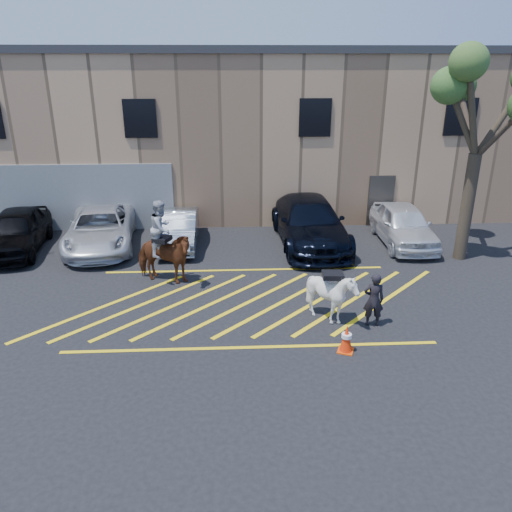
{
  "coord_description": "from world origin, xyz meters",
  "views": [
    {
      "loc": [
        -0.42,
        -13.65,
        6.74
      ],
      "look_at": [
        0.27,
        0.2,
        1.3
      ],
      "focal_mm": 35.0,
      "sensor_mm": 36.0,
      "label": 1
    }
  ],
  "objects_px": {
    "car_blue_suv": "(309,222)",
    "saddled_white": "(332,295)",
    "car_silver_sedan": "(179,229)",
    "tree": "(485,95)",
    "handler": "(374,300)",
    "mounted_bay": "(163,250)",
    "car_white_suv": "(403,224)",
    "car_black_suv": "(16,231)",
    "traffic_cone": "(346,338)",
    "car_white_pickup": "(101,229)"
  },
  "relations": [
    {
      "from": "car_white_suv",
      "to": "saddled_white",
      "type": "xyz_separation_m",
      "value": [
        -4.01,
        -6.17,
        0.02
      ]
    },
    {
      "from": "mounted_bay",
      "to": "traffic_cone",
      "type": "height_order",
      "value": "mounted_bay"
    },
    {
      "from": "car_blue_suv",
      "to": "saddled_white",
      "type": "distance_m",
      "value": 6.34
    },
    {
      "from": "car_silver_sedan",
      "to": "tree",
      "type": "distance_m",
      "value": 11.66
    },
    {
      "from": "handler",
      "to": "traffic_cone",
      "type": "xyz_separation_m",
      "value": [
        -1.0,
        -1.29,
        -0.39
      ]
    },
    {
      "from": "car_silver_sedan",
      "to": "mounted_bay",
      "type": "distance_m",
      "value": 3.52
    },
    {
      "from": "car_white_pickup",
      "to": "car_silver_sedan",
      "type": "relative_size",
      "value": 1.31
    },
    {
      "from": "car_white_suv",
      "to": "car_blue_suv",
      "type": "bearing_deg",
      "value": 178.45
    },
    {
      "from": "tree",
      "to": "car_silver_sedan",
      "type": "bearing_deg",
      "value": 169.74
    },
    {
      "from": "car_silver_sedan",
      "to": "handler",
      "type": "relative_size",
      "value": 2.64
    },
    {
      "from": "car_silver_sedan",
      "to": "saddled_white",
      "type": "bearing_deg",
      "value": -54.31
    },
    {
      "from": "saddled_white",
      "to": "car_black_suv",
      "type": "bearing_deg",
      "value": 150.73
    },
    {
      "from": "saddled_white",
      "to": "mounted_bay",
      "type": "bearing_deg",
      "value": 149.63
    },
    {
      "from": "car_black_suv",
      "to": "car_white_suv",
      "type": "xyz_separation_m",
      "value": [
        14.78,
        0.13,
        -0.02
      ]
    },
    {
      "from": "car_white_pickup",
      "to": "car_blue_suv",
      "type": "height_order",
      "value": "car_blue_suv"
    },
    {
      "from": "car_white_suv",
      "to": "traffic_cone",
      "type": "height_order",
      "value": "car_white_suv"
    },
    {
      "from": "car_blue_suv",
      "to": "saddled_white",
      "type": "height_order",
      "value": "car_blue_suv"
    },
    {
      "from": "car_white_pickup",
      "to": "saddled_white",
      "type": "distance_m",
      "value": 9.99
    },
    {
      "from": "tree",
      "to": "car_blue_suv",
      "type": "bearing_deg",
      "value": 160.72
    },
    {
      "from": "car_blue_suv",
      "to": "saddled_white",
      "type": "xyz_separation_m",
      "value": [
        -0.34,
        -6.33,
        -0.09
      ]
    },
    {
      "from": "handler",
      "to": "car_black_suv",
      "type": "bearing_deg",
      "value": -21.41
    },
    {
      "from": "car_silver_sedan",
      "to": "car_blue_suv",
      "type": "relative_size",
      "value": 0.67
    },
    {
      "from": "mounted_bay",
      "to": "car_white_suv",
      "type": "bearing_deg",
      "value": 20.37
    },
    {
      "from": "mounted_bay",
      "to": "saddled_white",
      "type": "bearing_deg",
      "value": -30.37
    },
    {
      "from": "car_white_suv",
      "to": "handler",
      "type": "relative_size",
      "value": 2.97
    },
    {
      "from": "car_silver_sedan",
      "to": "traffic_cone",
      "type": "relative_size",
      "value": 5.5
    },
    {
      "from": "car_silver_sedan",
      "to": "tree",
      "type": "bearing_deg",
      "value": -11.31
    },
    {
      "from": "tree",
      "to": "mounted_bay",
      "type": "bearing_deg",
      "value": -171.24
    },
    {
      "from": "car_black_suv",
      "to": "car_white_suv",
      "type": "height_order",
      "value": "car_black_suv"
    },
    {
      "from": "car_white_suv",
      "to": "tree",
      "type": "height_order",
      "value": "tree"
    },
    {
      "from": "car_white_pickup",
      "to": "tree",
      "type": "height_order",
      "value": "tree"
    },
    {
      "from": "car_white_suv",
      "to": "tree",
      "type": "xyz_separation_m",
      "value": [
        1.6,
        -1.69,
        4.92
      ]
    },
    {
      "from": "car_white_suv",
      "to": "handler",
      "type": "bearing_deg",
      "value": -113.48
    },
    {
      "from": "car_black_suv",
      "to": "traffic_cone",
      "type": "distance_m",
      "value": 13.27
    },
    {
      "from": "handler",
      "to": "mounted_bay",
      "type": "distance_m",
      "value": 6.76
    },
    {
      "from": "car_white_pickup",
      "to": "tree",
      "type": "relative_size",
      "value": 0.72
    },
    {
      "from": "car_silver_sedan",
      "to": "car_blue_suv",
      "type": "height_order",
      "value": "car_blue_suv"
    },
    {
      "from": "car_black_suv",
      "to": "car_white_pickup",
      "type": "bearing_deg",
      "value": -0.42
    },
    {
      "from": "mounted_bay",
      "to": "traffic_cone",
      "type": "xyz_separation_m",
      "value": [
        4.98,
        -4.42,
        -0.74
      ]
    },
    {
      "from": "saddled_white",
      "to": "tree",
      "type": "xyz_separation_m",
      "value": [
        5.61,
        4.48,
        4.91
      ]
    },
    {
      "from": "car_silver_sedan",
      "to": "mounted_bay",
      "type": "bearing_deg",
      "value": -93.43
    },
    {
      "from": "car_black_suv",
      "to": "car_blue_suv",
      "type": "bearing_deg",
      "value": -4.58
    },
    {
      "from": "handler",
      "to": "car_silver_sedan",
      "type": "bearing_deg",
      "value": -42.03
    },
    {
      "from": "car_black_suv",
      "to": "tree",
      "type": "xyz_separation_m",
      "value": [
        16.38,
        -1.56,
        4.9
      ]
    },
    {
      "from": "handler",
      "to": "tree",
      "type": "bearing_deg",
      "value": -126.97
    },
    {
      "from": "car_blue_suv",
      "to": "tree",
      "type": "bearing_deg",
      "value": -22.0
    },
    {
      "from": "handler",
      "to": "mounted_bay",
      "type": "height_order",
      "value": "mounted_bay"
    },
    {
      "from": "car_black_suv",
      "to": "mounted_bay",
      "type": "distance_m",
      "value": 6.69
    },
    {
      "from": "car_white_suv",
      "to": "car_black_suv",
      "type": "bearing_deg",
      "value": -178.6
    },
    {
      "from": "car_black_suv",
      "to": "saddled_white",
      "type": "relative_size",
      "value": 2.99
    }
  ]
}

